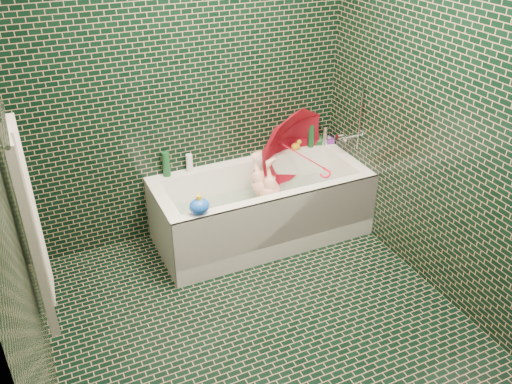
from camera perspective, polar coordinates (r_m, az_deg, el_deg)
name	(u,v)px	position (r m, az deg, el deg)	size (l,w,h in m)	color
floor	(266,331)	(3.69, 1.03, -14.39)	(2.80, 2.80, 0.00)	black
wall_back	(186,85)	(4.15, -7.38, 11.14)	(2.80, 2.80, 0.00)	black
wall_front	(447,331)	(2.01, 19.44, -13.62)	(2.80, 2.80, 0.00)	black
wall_left	(12,216)	(2.71, -24.30, -2.31)	(2.80, 2.80, 0.00)	black
wall_right	(453,123)	(3.66, 20.01, 6.88)	(2.80, 2.80, 0.00)	black
bathtub	(262,214)	(4.42, 0.64, -2.32)	(1.70, 0.75, 0.55)	white
bath_mat	(261,219)	(4.47, 0.54, -2.81)	(1.35, 0.47, 0.01)	#4CC026
water	(261,204)	(4.39, 0.55, -1.24)	(1.48, 0.53, 0.00)	silver
towel_rail	(4,123)	(2.79, -24.99, 6.56)	(0.02, 0.02, 0.58)	silver
towel	(31,227)	(3.03, -22.57, -3.41)	(0.08, 0.44, 1.12)	#B2AEA4
faucet	(352,133)	(4.53, 10.03, 6.10)	(0.18, 0.19, 0.55)	silver
child	(270,203)	(4.38, 1.46, -1.19)	(0.32, 0.21, 0.89)	#EAA892
umbrella	(302,156)	(4.45, 4.92, 3.82)	(0.71, 0.71, 0.63)	red
soap_bottle_a	(329,144)	(4.85, 7.68, 5.02)	(0.11, 0.11, 0.28)	white
soap_bottle_b	(329,144)	(4.84, 7.73, 4.98)	(0.09, 0.09, 0.20)	#5C217B
soap_bottle_c	(320,146)	(4.81, 6.78, 4.87)	(0.14, 0.14, 0.18)	#134220
bottle_right_tall	(311,135)	(4.74, 5.83, 6.00)	(0.06, 0.06, 0.22)	#134220
bottle_right_pump	(325,136)	(4.79, 7.27, 5.92)	(0.05, 0.05, 0.18)	silver
bottle_left_tall	(166,164)	(4.29, -9.43, 2.91)	(0.06, 0.06, 0.20)	#134220
bottle_left_short	(189,163)	(4.34, -7.02, 3.03)	(0.05, 0.05, 0.15)	white
rubber_duck	(296,146)	(4.70, 4.27, 4.90)	(0.11, 0.07, 0.09)	yellow
bath_toy	(199,206)	(3.78, -5.98, -1.47)	(0.16, 0.14, 0.14)	blue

